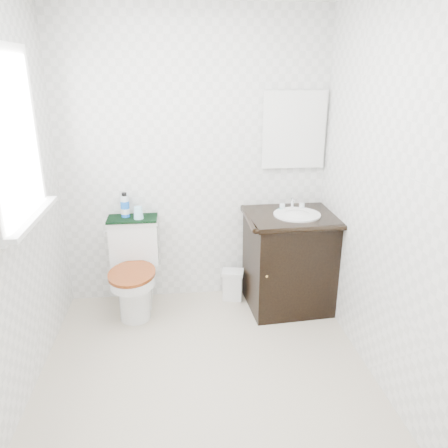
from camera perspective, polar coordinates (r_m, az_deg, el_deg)
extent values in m
plane|color=beige|center=(3.03, -2.29, -19.71)|extent=(2.40, 2.40, 0.00)
plane|color=white|center=(3.62, -3.90, 8.08)|extent=(2.40, 0.00, 2.40)
plane|color=white|center=(1.35, 0.70, -12.33)|extent=(2.40, 0.00, 2.40)
plane|color=white|center=(2.75, 20.94, 3.12)|extent=(0.00, 2.40, 2.40)
cube|color=white|center=(2.78, -26.13, 10.03)|extent=(0.02, 0.70, 0.90)
cube|color=silver|center=(3.67, 9.11, 12.02)|extent=(0.50, 0.02, 0.60)
cylinder|color=white|center=(3.62, -11.63, -9.40)|extent=(0.24, 0.24, 0.37)
cube|color=white|center=(3.84, -11.32, -7.61)|extent=(0.24, 0.28, 0.37)
cube|color=white|center=(3.71, -11.66, -2.46)|extent=(0.39, 0.18, 0.35)
cube|color=white|center=(3.65, -11.87, 0.35)|extent=(0.41, 0.20, 0.03)
cylinder|color=white|center=(3.50, -11.89, -7.04)|extent=(0.35, 0.35, 0.08)
cylinder|color=maroon|center=(3.48, -11.94, -6.35)|extent=(0.39, 0.39, 0.03)
cube|color=black|center=(3.70, 8.56, -5.05)|extent=(0.72, 0.62, 0.78)
cube|color=black|center=(3.55, 8.89, 0.98)|extent=(0.76, 0.66, 0.04)
cylinder|color=white|center=(3.52, 9.51, 1.23)|extent=(0.37, 0.37, 0.01)
ellipsoid|color=white|center=(3.54, 9.46, 0.38)|extent=(0.32, 0.32, 0.16)
cylinder|color=silver|center=(3.65, 8.91, 2.66)|extent=(0.02, 0.02, 0.10)
cube|color=white|center=(3.87, 1.13, -8.13)|extent=(0.19, 0.16, 0.24)
cube|color=white|center=(3.81, 1.14, -6.36)|extent=(0.21, 0.18, 0.03)
cube|color=black|center=(3.64, -11.89, 0.71)|extent=(0.40, 0.22, 0.02)
cylinder|color=blue|center=(3.65, -12.78, 1.93)|extent=(0.07, 0.07, 0.13)
cylinder|color=silver|center=(3.62, -12.88, 3.27)|extent=(0.07, 0.07, 0.04)
cylinder|color=black|center=(3.61, -12.92, 3.81)|extent=(0.04, 0.04, 0.03)
cone|color=#94D6F3|center=(3.58, -11.13, 1.46)|extent=(0.08, 0.08, 0.10)
ellipsoid|color=#18766E|center=(3.63, 7.44, 1.95)|extent=(0.06, 0.04, 0.02)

